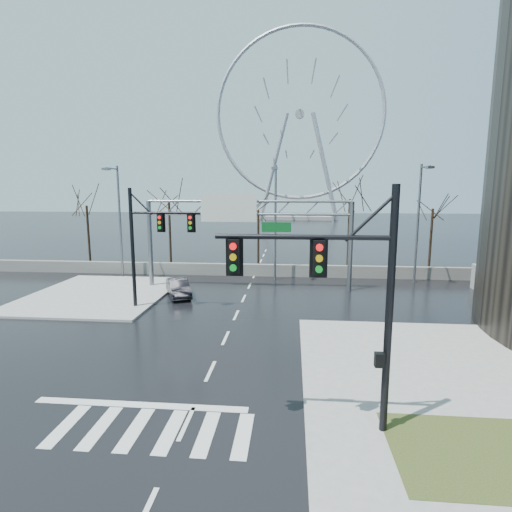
# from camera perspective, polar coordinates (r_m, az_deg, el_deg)

# --- Properties ---
(ground) EXTENTS (260.00, 260.00, 0.00)m
(ground) POSITION_cam_1_polar(r_m,az_deg,el_deg) (18.29, -6.53, -16.01)
(ground) COLOR black
(ground) RESTS_ON ground
(sidewalk_right_ext) EXTENTS (12.00, 10.00, 0.15)m
(sidewalk_right_ext) POSITION_cam_1_polar(r_m,az_deg,el_deg) (20.79, 23.74, -13.34)
(sidewalk_right_ext) COLOR gray
(sidewalk_right_ext) RESTS_ON ground
(sidewalk_far) EXTENTS (10.00, 12.00, 0.15)m
(sidewalk_far) POSITION_cam_1_polar(r_m,az_deg,el_deg) (32.61, -21.41, -5.08)
(sidewalk_far) COLOR gray
(sidewalk_far) RESTS_ON ground
(grass_strip) EXTENTS (5.00, 4.00, 0.02)m
(grass_strip) POSITION_cam_1_polar(r_m,az_deg,el_deg) (14.61, 29.05, -23.49)
(grass_strip) COLOR #2D3C19
(grass_strip) RESTS_ON sidewalk_near
(barrier_wall) EXTENTS (52.00, 0.50, 1.10)m
(barrier_wall) POSITION_cam_1_polar(r_m,az_deg,el_deg) (37.06, -0.27, -2.01)
(barrier_wall) COLOR slate
(barrier_wall) RESTS_ON ground
(signal_mast_near) EXTENTS (5.52, 0.41, 8.00)m
(signal_mast_near) POSITION_cam_1_polar(r_m,az_deg,el_deg) (12.59, 12.67, -4.36)
(signal_mast_near) COLOR black
(signal_mast_near) RESTS_ON ground
(signal_mast_far) EXTENTS (4.72, 0.41, 8.00)m
(signal_mast_far) POSITION_cam_1_polar(r_m,az_deg,el_deg) (26.98, -15.10, 2.65)
(signal_mast_far) COLOR black
(signal_mast_far) RESTS_ON ground
(sign_gantry) EXTENTS (16.36, 0.40, 7.60)m
(sign_gantry) POSITION_cam_1_polar(r_m,az_deg,el_deg) (31.48, -1.84, 4.50)
(sign_gantry) COLOR slate
(sign_gantry) RESTS_ON ground
(streetlight_left) EXTENTS (0.50, 2.55, 10.00)m
(streetlight_left) POSITION_cam_1_polar(r_m,az_deg,el_deg) (37.72, -19.12, 5.86)
(streetlight_left) COLOR slate
(streetlight_left) RESTS_ON ground
(streetlight_mid) EXTENTS (0.50, 2.55, 10.00)m
(streetlight_mid) POSITION_cam_1_polar(r_m,az_deg,el_deg) (34.42, 2.77, 6.08)
(streetlight_mid) COLOR slate
(streetlight_mid) RESTS_ON ground
(streetlight_right) EXTENTS (0.50, 2.55, 10.00)m
(streetlight_right) POSITION_cam_1_polar(r_m,az_deg,el_deg) (35.96, 22.33, 5.54)
(streetlight_right) COLOR slate
(streetlight_right) RESTS_ON ground
(tree_far_left) EXTENTS (3.50, 3.50, 7.00)m
(tree_far_left) POSITION_cam_1_polar(r_m,az_deg,el_deg) (45.62, -23.00, 5.75)
(tree_far_left) COLOR black
(tree_far_left) RESTS_ON ground
(tree_left) EXTENTS (3.75, 3.75, 7.50)m
(tree_left) POSITION_cam_1_polar(r_m,az_deg,el_deg) (41.63, -12.31, 6.55)
(tree_left) COLOR black
(tree_left) RESTS_ON ground
(tree_center) EXTENTS (3.25, 3.25, 6.50)m
(tree_center) POSITION_cam_1_polar(r_m,az_deg,el_deg) (40.91, 0.34, 5.59)
(tree_center) COLOR black
(tree_center) RESTS_ON ground
(tree_right) EXTENTS (3.90, 3.90, 7.80)m
(tree_right) POSITION_cam_1_polar(r_m,az_deg,el_deg) (40.09, 13.23, 6.77)
(tree_right) COLOR black
(tree_right) RESTS_ON ground
(tree_far_right) EXTENTS (3.40, 3.40, 6.80)m
(tree_far_right) POSITION_cam_1_polar(r_m,az_deg,el_deg) (42.45, 23.89, 5.26)
(tree_far_right) COLOR black
(tree_far_right) RESTS_ON ground
(ferris_wheel) EXTENTS (45.00, 6.00, 50.91)m
(ferris_wheel) POSITION_cam_1_polar(r_m,az_deg,el_deg) (112.69, 6.26, 18.57)
(ferris_wheel) COLOR gray
(ferris_wheel) RESTS_ON ground
(car) EXTENTS (2.95, 4.25, 1.33)m
(car) POSITION_cam_1_polar(r_m,az_deg,el_deg) (30.44, -11.02, -4.45)
(car) COLOR black
(car) RESTS_ON ground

